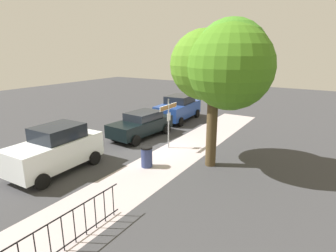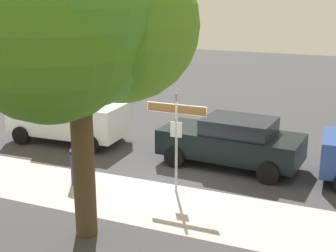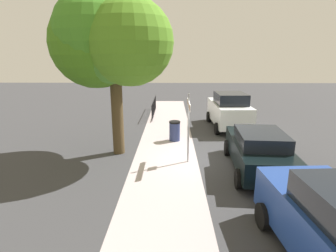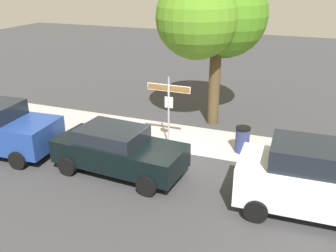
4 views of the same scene
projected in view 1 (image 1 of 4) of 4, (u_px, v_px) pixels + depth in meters
name	position (u px, v px, depth m)	size (l,w,h in m)	color
ground_plane	(160.00, 148.00, 15.31)	(60.00, 60.00, 0.00)	#38383A
sidewalk_strip	(159.00, 165.00, 13.01)	(24.00, 2.60, 0.00)	#B0A1A2
street_sign	(169.00, 115.00, 14.84)	(1.66, 0.07, 2.73)	#9EA0A5
shade_tree	(222.00, 65.00, 11.89)	(4.18, 4.91, 6.57)	#483922
car_blue	(178.00, 108.00, 21.12)	(4.51, 2.34, 1.88)	navy
car_black	(141.00, 124.00, 17.07)	(4.44, 2.24, 1.55)	black
car_white	(56.00, 149.00, 12.17)	(4.17, 2.14, 2.05)	white
iron_fence	(56.00, 237.00, 7.18)	(4.68, 0.04, 1.07)	black
trash_bin	(147.00, 157.00, 12.73)	(0.55, 0.55, 0.98)	navy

